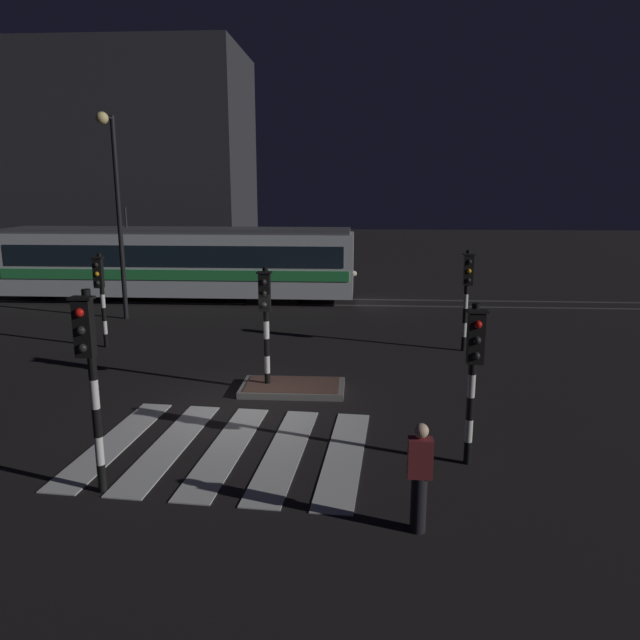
# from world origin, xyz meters

# --- Properties ---
(ground_plane) EXTENTS (120.00, 120.00, 0.00)m
(ground_plane) POSITION_xyz_m (0.00, 0.00, 0.00)
(ground_plane) COLOR black
(rail_near) EXTENTS (80.00, 0.12, 0.03)m
(rail_near) POSITION_xyz_m (0.00, 12.40, 0.01)
(rail_near) COLOR #59595E
(rail_near) RESTS_ON ground
(rail_far) EXTENTS (80.00, 0.12, 0.03)m
(rail_far) POSITION_xyz_m (0.00, 13.84, 0.01)
(rail_far) COLOR #59595E
(rail_far) RESTS_ON ground
(crosswalk_zebra) EXTENTS (5.66, 4.67, 0.02)m
(crosswalk_zebra) POSITION_xyz_m (0.00, -2.32, 0.01)
(crosswalk_zebra) COLOR silver
(crosswalk_zebra) RESTS_ON ground
(traffic_island) EXTENTS (2.59, 1.43, 0.18)m
(traffic_island) POSITION_xyz_m (0.93, 1.20, 0.09)
(traffic_island) COLOR slate
(traffic_island) RESTS_ON ground
(traffic_light_kerb_mid_left) EXTENTS (0.36, 0.42, 3.47)m
(traffic_light_kerb_mid_left) POSITION_xyz_m (-1.73, -4.20, 2.29)
(traffic_light_kerb_mid_left) COLOR black
(traffic_light_kerb_mid_left) RESTS_ON ground
(traffic_light_median_centre) EXTENTS (0.36, 0.42, 3.13)m
(traffic_light_median_centre) POSITION_xyz_m (0.28, 1.15, 2.06)
(traffic_light_median_centre) COLOR black
(traffic_light_median_centre) RESTS_ON ground
(traffic_light_corner_far_right) EXTENTS (0.36, 0.42, 3.16)m
(traffic_light_corner_far_right) POSITION_xyz_m (5.86, 5.25, 2.08)
(traffic_light_corner_far_right) COLOR black
(traffic_light_corner_far_right) RESTS_ON ground
(traffic_light_corner_near_right) EXTENTS (0.36, 0.42, 3.04)m
(traffic_light_corner_near_right) POSITION_xyz_m (4.61, -2.74, 2.00)
(traffic_light_corner_near_right) COLOR black
(traffic_light_corner_near_right) RESTS_ON ground
(traffic_light_corner_far_left) EXTENTS (0.36, 0.42, 3.00)m
(traffic_light_corner_far_left) POSITION_xyz_m (-5.52, 4.97, 1.98)
(traffic_light_corner_far_left) COLOR black
(traffic_light_corner_far_left) RESTS_ON ground
(street_lamp_trackside_left) EXTENTS (0.44, 1.21, 7.60)m
(street_lamp_trackside_left) POSITION_xyz_m (-6.48, 9.02, 4.78)
(street_lamp_trackside_left) COLOR black
(street_lamp_trackside_left) RESTS_ON ground
(tram) EXTENTS (15.63, 2.58, 4.15)m
(tram) POSITION_xyz_m (-5.42, 13.12, 1.75)
(tram) COLOR silver
(tram) RESTS_ON ground
(pedestrian_waiting_at_kerb) EXTENTS (0.36, 0.24, 1.71)m
(pedestrian_waiting_at_kerb) POSITION_xyz_m (3.47, -4.97, 0.88)
(pedestrian_waiting_at_kerb) COLOR black
(pedestrian_waiting_at_kerb) RESTS_ON ground
(building_backdrop) EXTENTS (16.09, 8.00, 12.36)m
(building_backdrop) POSITION_xyz_m (-12.00, 21.59, 6.18)
(building_backdrop) COLOR #2D2D33
(building_backdrop) RESTS_ON ground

